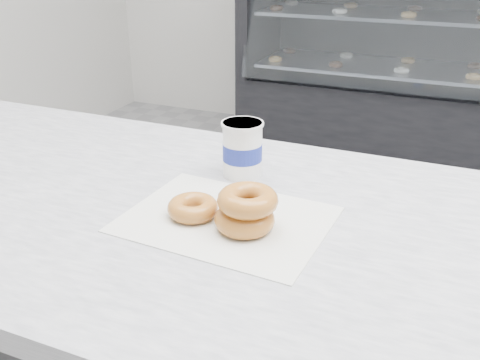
% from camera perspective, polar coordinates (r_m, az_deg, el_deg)
% --- Properties ---
extents(display_case, '(2.40, 0.74, 1.25)m').
position_cam_1_polar(display_case, '(3.57, 20.22, 9.44)').
color(display_case, black).
rests_on(display_case, ground).
extents(wax_paper, '(0.35, 0.28, 0.00)m').
position_cam_1_polar(wax_paper, '(0.92, -1.46, -4.21)').
color(wax_paper, silver).
rests_on(wax_paper, counter).
extents(donut_single, '(0.11, 0.11, 0.03)m').
position_cam_1_polar(donut_single, '(0.92, -5.05, -2.95)').
color(donut_single, '#B78232').
rests_on(donut_single, wax_paper).
extents(donut_stack, '(0.12, 0.12, 0.07)m').
position_cam_1_polar(donut_stack, '(0.87, 0.66, -3.19)').
color(donut_stack, '#B78232').
rests_on(donut_stack, wax_paper).
extents(coffee_cup, '(0.10, 0.10, 0.11)m').
position_cam_1_polar(coffee_cup, '(1.06, 0.25, 3.37)').
color(coffee_cup, white).
rests_on(coffee_cup, counter).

